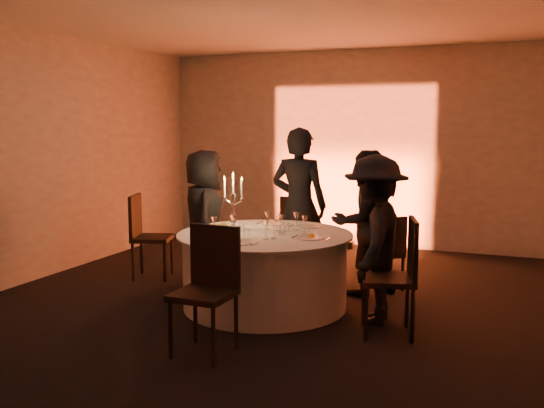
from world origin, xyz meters
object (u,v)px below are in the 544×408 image
at_px(chair_left, 145,231).
at_px(guest_back_left, 299,205).
at_px(banquet_table, 265,270).
at_px(guest_left, 204,218).
at_px(chair_right, 398,270).
at_px(chair_front, 208,281).
at_px(candelabra, 233,209).
at_px(chair_back_right, 387,249).
at_px(chair_back_left, 299,229).
at_px(coffee_cup, 216,232).
at_px(guest_back_right, 364,223).
at_px(guest_right, 375,239).

relative_size(chair_left, guest_back_left, 0.56).
xyz_separation_m(banquet_table, guest_left, (-1.01, 0.58, 0.41)).
height_order(chair_right, chair_front, chair_right).
relative_size(chair_left, candelabra, 1.69).
bearing_deg(chair_back_right, chair_front, 25.67).
bearing_deg(chair_back_left, banquet_table, 102.98).
relative_size(chair_left, chair_back_left, 1.07).
distance_m(chair_right, guest_back_left, 2.05).
bearing_deg(chair_front, coffee_cup, 115.32).
xyz_separation_m(banquet_table, chair_left, (-1.81, 0.55, 0.20)).
bearing_deg(chair_back_left, guest_left, 58.18).
bearing_deg(candelabra, chair_back_left, 80.53).
height_order(guest_back_left, candelabra, guest_back_left).
xyz_separation_m(guest_back_left, guest_back_right, (0.84, -0.22, -0.12)).
distance_m(guest_left, guest_back_right, 1.86).
distance_m(chair_left, coffee_cup, 1.61).
bearing_deg(chair_back_left, chair_left, 39.50).
bearing_deg(guest_back_right, guest_back_left, -59.24).
xyz_separation_m(chair_right, chair_front, (-1.39, -0.96, -0.01)).
distance_m(chair_right, chair_front, 1.69).
relative_size(chair_back_left, guest_back_right, 0.60).
relative_size(chair_left, chair_back_right, 1.20).
xyz_separation_m(chair_front, guest_back_left, (-0.04, 2.39, 0.33)).
bearing_deg(coffee_cup, guest_left, 124.94).
bearing_deg(guest_left, chair_left, 61.85).
xyz_separation_m(guest_back_right, guest_right, (0.32, -0.92, 0.00)).
bearing_deg(chair_right, banquet_table, -119.27).
relative_size(guest_back_left, guest_back_right, 1.15).
height_order(banquet_table, guest_back_left, guest_back_left).
distance_m(banquet_table, chair_back_left, 1.64).
xyz_separation_m(chair_front, candelabra, (-0.47, 1.48, 0.39)).
distance_m(banquet_table, guest_back_right, 1.26).
distance_m(chair_left, guest_left, 0.83).
distance_m(chair_front, guest_back_left, 2.41).
distance_m(chair_back_right, guest_back_right, 0.45).
xyz_separation_m(chair_right, guest_right, (-0.28, 0.28, 0.20)).
bearing_deg(banquet_table, guest_left, 150.31).
bearing_deg(banquet_table, chair_front, -88.41).
distance_m(banquet_table, chair_left, 1.91).
height_order(chair_back_right, guest_left, guest_left).
bearing_deg(guest_left, guest_back_left, -93.00).
relative_size(chair_back_right, guest_back_left, 0.46).
xyz_separation_m(chair_back_right, candelabra, (-1.48, -0.91, 0.50)).
height_order(chair_back_right, coffee_cup, chair_back_right).
relative_size(guest_left, guest_right, 0.99).
height_order(guest_back_left, guest_back_right, guest_back_left).
bearing_deg(chair_right, coffee_cup, -108.67).
bearing_deg(banquet_table, guest_back_right, 45.74).
relative_size(chair_left, chair_right, 0.97).
distance_m(chair_front, guest_left, 2.16).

